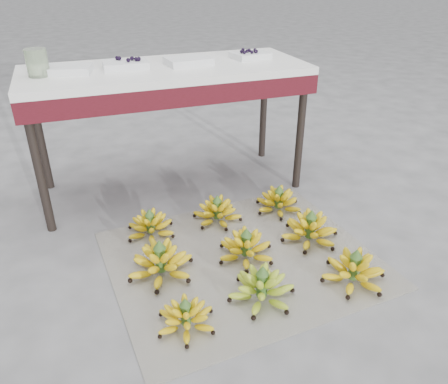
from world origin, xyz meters
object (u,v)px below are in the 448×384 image
object	(u,v)px
bunch_front_right	(354,271)
bunch_back_left	(151,226)
bunch_back_center	(217,212)
newspaper_mat	(242,259)
bunch_mid_left	(161,263)
tray_far_left	(69,69)
tray_left	(126,64)
glass_jar	(37,63)
bunch_mid_right	(310,230)
bunch_front_left	(186,317)
vendor_table	(167,82)
bunch_back_right	(278,202)
bunch_front_center	(262,288)
tray_right	(188,61)
tray_far_right	(250,55)
bunch_mid_center	(246,248)

from	to	relation	value
bunch_front_right	bunch_back_left	world-z (taller)	bunch_front_right
bunch_front_right	bunch_back_center	bearing A→B (deg)	101.75
newspaper_mat	bunch_mid_left	size ratio (longest dim) A/B	3.28
tray_far_left	tray_left	world-z (taller)	tray_left
tray_far_left	glass_jar	bearing A→B (deg)	-171.03
tray_far_left	bunch_mid_right	bearing A→B (deg)	-39.48
bunch_front_left	vendor_table	distance (m)	1.39
vendor_table	bunch_back_left	bearing A→B (deg)	-116.10
bunch_back_right	vendor_table	distance (m)	0.95
bunch_back_right	tray_left	xyz separation A→B (m)	(-0.72, 0.54, 0.73)
bunch_front_center	tray_right	bearing A→B (deg)	111.26
bunch_back_left	tray_far_left	xyz separation A→B (m)	(-0.27, 0.52, 0.73)
bunch_back_center	vendor_table	size ratio (longest dim) A/B	0.21
newspaper_mat	tray_far_right	bearing A→B (deg)	65.78
bunch_back_right	vendor_table	xyz separation A→B (m)	(-0.50, 0.51, 0.62)
bunch_front_center	bunch_back_right	distance (m)	0.77
bunch_front_right	tray_far_right	distance (m)	1.44
vendor_table	glass_jar	distance (m)	0.69
tray_far_right	bunch_back_left	bearing A→B (deg)	-145.17
bunch_back_right	bunch_front_center	bearing A→B (deg)	-107.35
bunch_front_left	bunch_mid_center	bearing A→B (deg)	32.50
bunch_mid_center	tray_far_left	bearing A→B (deg)	130.97
bunch_back_left	tray_left	distance (m)	0.91
bunch_front_center	bunch_front_right	size ratio (longest dim) A/B	1.03
bunch_back_center	tray_far_left	world-z (taller)	tray_far_left
bunch_front_right	bunch_mid_right	distance (m)	0.36
newspaper_mat	tray_right	size ratio (longest dim) A/B	4.71
bunch_front_right	bunch_mid_center	world-z (taller)	bunch_front_right
bunch_front_center	bunch_back_center	bearing A→B (deg)	110.19
bunch_mid_left	tray_left	world-z (taller)	tray_left
vendor_table	tray_far_left	size ratio (longest dim) A/B	5.94
bunch_mid_center	tray_right	distance (m)	1.13
bunch_back_right	tray_right	world-z (taller)	tray_right
tray_left	bunch_mid_center	bearing A→B (deg)	-67.75
bunch_mid_left	vendor_table	xyz separation A→B (m)	(0.27, 0.85, 0.61)
bunch_front_right	bunch_mid_center	xyz separation A→B (m)	(-0.39, 0.33, -0.00)
bunch_mid_left	glass_jar	size ratio (longest dim) A/B	2.76
vendor_table	tray_far_left	xyz separation A→B (m)	(-0.52, 0.01, 0.11)
bunch_back_right	glass_jar	distance (m)	1.49
bunch_front_right	bunch_mid_center	distance (m)	0.51
newspaper_mat	tray_left	xyz separation A→B (m)	(-0.35, 0.90, 0.79)
newspaper_mat	bunch_mid_right	bearing A→B (deg)	4.21
bunch_front_center	tray_far_right	size ratio (longest dim) A/B	1.56
bunch_front_right	tray_right	bearing A→B (deg)	90.48
newspaper_mat	bunch_back_left	distance (m)	0.53
bunch_mid_left	tray_right	world-z (taller)	tray_right
bunch_front_center	vendor_table	world-z (taller)	vendor_table
bunch_back_center	tray_far_right	size ratio (longest dim) A/B	1.41
bunch_mid_left	tray_right	size ratio (longest dim) A/B	1.44
bunch_front_right	bunch_mid_right	xyz separation A→B (m)	(-0.02, 0.36, 0.00)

